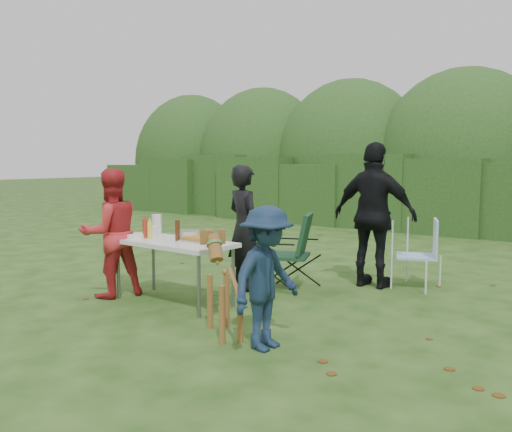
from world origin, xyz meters
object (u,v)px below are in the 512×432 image
Objects in this scene: person_red_jacket at (111,233)px; dog at (224,287)px; person_cook at (244,227)px; mustard_bottle at (150,231)px; folding_table at (173,245)px; paper_towel_roll at (157,225)px; child at (267,278)px; person_black_puffy at (375,215)px; camping_chair at (287,251)px; beer_bottle at (177,230)px; lawn_chair at (416,253)px; ketchup_bottle at (145,229)px.

person_red_jacket is 1.59× the size of dog.
person_cook is 1.03× the size of person_red_jacket.
folding_table is at bearing 14.08° from mustard_bottle.
folding_table is 0.56m from paper_towel_roll.
person_cook is at bearing 44.88° from child.
person_cook reaches higher than child.
person_cook reaches higher than dog.
camping_chair is at bearing 41.91° from person_black_puffy.
beer_bottle is at bearing 28.30° from folding_table.
child is (1.81, -0.58, -0.04)m from folding_table.
person_red_jacket is 1.56× the size of camping_chair.
person_black_puffy is 2.76m from dog.
ketchup_bottle is at bearing 22.93° from lawn_chair.
ketchup_bottle is 0.26m from paper_towel_roll.
folding_table is at bearing 96.40° from person_cook.
camping_chair is 1.71m from lawn_chair.
beer_bottle is (-1.93, -2.44, 0.40)m from lawn_chair.
folding_table is 0.18m from beer_bottle.
lawn_chair is 3.45m from mustard_bottle.
mustard_bottle is at bearing 31.10° from camping_chair.
lawn_chair is (0.47, 0.29, -0.50)m from person_black_puffy.
beer_bottle is at bearing 9.57° from dog.
person_cook is at bearing 77.80° from folding_table.
mustard_bottle is at bearing 24.43° from lawn_chair.
person_cook is at bearing 49.82° from paper_towel_roll.
dog reaches higher than folding_table.
paper_towel_roll is at bearing 68.41° from person_cook.
person_black_puffy is at bearing -61.19° from dog.
mustard_bottle is at bearing -8.76° from ketchup_bottle.
camping_chair is at bearing 17.08° from lawn_chair.
camping_chair is 1.69m from paper_towel_roll.
folding_table is 2.66m from person_black_puffy.
paper_towel_roll is (-0.54, 0.16, 0.01)m from beer_bottle.
child is at bearing 152.98° from person_cook.
dog is 1.07× the size of lawn_chair.
beer_bottle is (-1.46, -2.15, -0.10)m from person_black_puffy.
camping_chair is at bearing -38.80° from dog.
person_black_puffy is at bearing 49.29° from ketchup_bottle.
mustard_bottle is (0.50, 0.19, 0.05)m from person_red_jacket.
folding_table is 0.86m from person_red_jacket.
folding_table is at bearing 27.74° from lawn_chair.
person_black_puffy reaches higher than mustard_bottle.
mustard_bottle is 0.38m from beer_bottle.
lawn_chair is (2.79, 2.74, -0.33)m from person_red_jacket.
paper_towel_roll is at bearing 159.51° from folding_table.
folding_table is at bearing -20.49° from paper_towel_roll.
person_black_puffy is (2.32, 2.45, 0.17)m from person_red_jacket.
camping_chair is at bearing 63.43° from folding_table.
camping_chair is at bearing 44.91° from paper_towel_roll.
beer_bottle is (-0.63, -1.33, 0.36)m from camping_chair.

